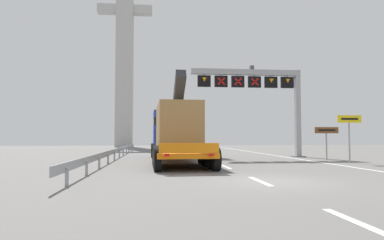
{
  "coord_description": "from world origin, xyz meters",
  "views": [
    {
      "loc": [
        -4.02,
        -11.9,
        1.56
      ],
      "look_at": [
        -1.69,
        10.73,
        2.72
      ],
      "focal_mm": 32.15,
      "sensor_mm": 36.0,
      "label": 1
    }
  ],
  "objects": [
    {
      "name": "guardrail_left",
      "position": [
        -6.94,
        15.26,
        0.56
      ],
      "size": [
        0.13,
        34.51,
        0.76
      ],
      "color": "#999EA3",
      "rests_on": "ground"
    },
    {
      "name": "heavy_haul_truck_orange",
      "position": [
        -2.85,
        11.28,
        1.99
      ],
      "size": [
        3.39,
        14.13,
        5.3
      ],
      "color": "orange",
      "rests_on": "ground"
    },
    {
      "name": "exit_sign_yellow",
      "position": [
        7.86,
        8.23,
        2.21
      ],
      "size": [
        1.53,
        0.15,
        2.94
      ],
      "color": "#9EA0A5",
      "rests_on": "ground"
    },
    {
      "name": "overhead_lane_gantry",
      "position": [
        4.29,
        14.89,
        5.62
      ],
      "size": [
        9.17,
        0.9,
        7.34
      ],
      "color": "#9EA0A5",
      "rests_on": "ground"
    },
    {
      "name": "tourist_info_sign_brown",
      "position": [
        7.66,
        10.73,
        1.76
      ],
      "size": [
        1.69,
        0.15,
        2.28
      ],
      "color": "#9EA0A5",
      "rests_on": "ground"
    },
    {
      "name": "edge_line_right",
      "position": [
        6.2,
        12.0,
        0.01
      ],
      "size": [
        0.2,
        63.0,
        0.01
      ],
      "primitive_type": "cube",
      "color": "silver",
      "rests_on": "ground"
    },
    {
      "name": "lane_markings",
      "position": [
        -0.36,
        27.52,
        0.01
      ],
      "size": [
        0.2,
        69.63,
        0.01
      ],
      "color": "silver",
      "rests_on": "ground"
    },
    {
      "name": "bridge_pylon_distant",
      "position": [
        -9.37,
        45.41,
        18.88
      ],
      "size": [
        9.0,
        2.0,
        36.96
      ],
      "color": "#B7B7B2",
      "rests_on": "ground"
    },
    {
      "name": "ground",
      "position": [
        0.0,
        0.0,
        0.0
      ],
      "size": [
        112.0,
        112.0,
        0.0
      ],
      "primitive_type": "plane",
      "color": "slate"
    }
  ]
}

